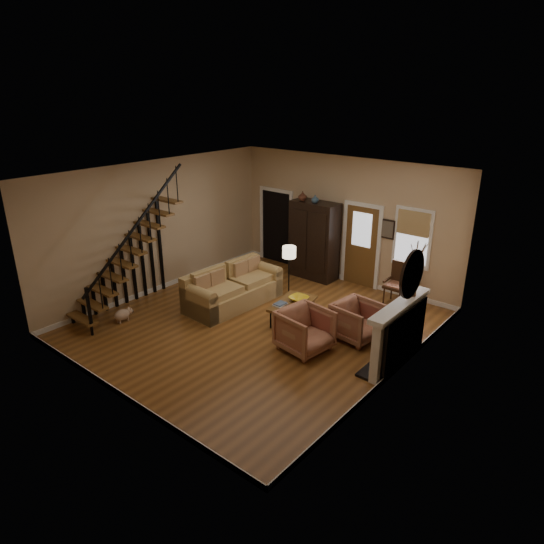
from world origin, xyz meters
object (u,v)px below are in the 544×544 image
Objects in this scene: armoire at (314,240)px; coffee_table at (293,312)px; sofa at (233,287)px; armchair_left at (305,330)px; armchair_right at (357,321)px; floor_lamp at (289,275)px; side_chair at (396,284)px.

armoire reaches higher than coffee_table.
armchair_left is at bearing -11.60° from sofa.
armchair_right is 0.62× the size of floor_lamp.
side_chair is at bearing -4.48° from armoire.
armchair_right is at bearing 9.93° from sofa.
armoire is 2.61m from side_chair.
sofa is 2.56× the size of armchair_left.
coffee_table is 0.85× the size of floor_lamp.
armoire is at bearing 83.49° from sofa.
armoire is 3.62m from armchair_right.
armchair_right is at bearing -19.76° from armchair_left.
side_chair is at bearing 42.62° from sofa.
sofa is at bearing -133.15° from floor_lamp.
side_chair is at bearing 11.12° from armchair_right.
armoire is 2.81m from sofa.
sofa is at bearing -173.24° from coffee_table.
sofa is 2.00× the size of coffee_table.
armchair_left is at bearing -41.63° from coffee_table.
armchair_left is 1.20m from armchair_right.
sofa reaches higher than coffee_table.
side_chair reaches higher than sofa.
side_chair is (1.34, 2.32, 0.28)m from coffee_table.
side_chair is (2.55, -0.20, -0.54)m from armoire.
armchair_left is 1.07× the size of armchair_right.
armchair_right is (2.71, -2.30, -0.65)m from armoire.
floor_lamp is at bearing -74.30° from armoire.
armchair_left is at bearing -44.21° from floor_lamp.
armoire reaches higher than side_chair.
side_chair is at bearing 60.04° from coffee_table.
sofa is 3.17m from armchair_right.
armchair_right is at bearing -40.30° from armoire.
side_chair reaches higher than coffee_table.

